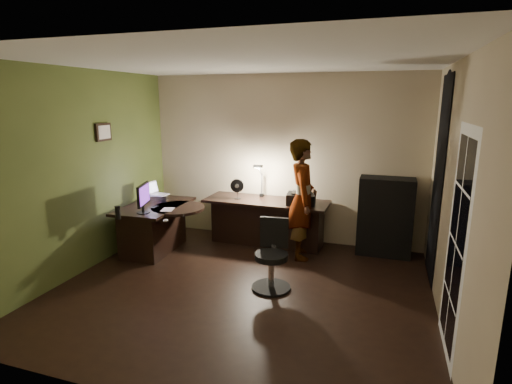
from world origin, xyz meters
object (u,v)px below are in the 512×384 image
(person, at_px, (302,199))
(monitor, at_px, (143,203))
(office_chair, at_px, (271,256))
(desk_left, at_px, (156,228))
(desk_right, at_px, (266,222))
(cabinet, at_px, (385,217))

(person, bearing_deg, monitor, 99.77)
(office_chair, bearing_deg, monitor, 167.00)
(desk_left, distance_m, desk_right, 1.73)
(desk_left, bearing_deg, cabinet, 14.27)
(desk_left, distance_m, person, 2.28)
(desk_left, relative_size, person, 0.73)
(monitor, relative_size, office_chair, 0.53)
(monitor, xyz_separation_m, office_chair, (1.95, -0.25, -0.45))
(person, bearing_deg, desk_left, 88.75)
(office_chair, bearing_deg, person, 77.76)
(office_chair, distance_m, person, 1.25)
(desk_left, height_order, person, person)
(desk_left, height_order, monitor, monitor)
(cabinet, xyz_separation_m, monitor, (-3.26, -1.39, 0.30))
(cabinet, xyz_separation_m, person, (-1.17, -0.48, 0.29))
(monitor, height_order, person, person)
(cabinet, xyz_separation_m, office_chair, (-1.30, -1.64, -0.16))
(desk_left, height_order, cabinet, cabinet)
(desk_right, xyz_separation_m, cabinet, (1.81, 0.15, 0.22))
(desk_right, height_order, person, person)
(cabinet, bearing_deg, desk_right, -174.90)
(desk_left, xyz_separation_m, desk_right, (1.53, 0.81, -0.00))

